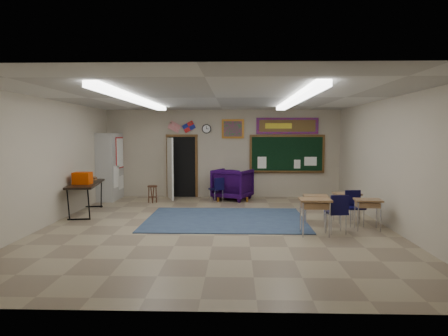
{
  "coord_description": "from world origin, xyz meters",
  "views": [
    {
      "loc": [
        0.46,
        -9.2,
        2.16
      ],
      "look_at": [
        0.14,
        1.5,
        1.26
      ],
      "focal_mm": 32.0,
      "sensor_mm": 36.0,
      "label": 1
    }
  ],
  "objects_px": {
    "folding_table": "(86,197)",
    "wingback_armchair": "(233,184)",
    "student_desk_front_right": "(347,206)",
    "student_desk_front_left": "(315,208)",
    "wooden_stool": "(152,194)"
  },
  "relations": [
    {
      "from": "student_desk_front_left",
      "to": "student_desk_front_right",
      "type": "bearing_deg",
      "value": 18.91
    },
    {
      "from": "student_desk_front_right",
      "to": "student_desk_front_left",
      "type": "bearing_deg",
      "value": -174.38
    },
    {
      "from": "folding_table",
      "to": "wooden_stool",
      "type": "distance_m",
      "value": 2.28
    },
    {
      "from": "student_desk_front_left",
      "to": "folding_table",
      "type": "distance_m",
      "value": 6.14
    },
    {
      "from": "wingback_armchair",
      "to": "wooden_stool",
      "type": "distance_m",
      "value": 2.64
    },
    {
      "from": "folding_table",
      "to": "wingback_armchair",
      "type": "bearing_deg",
      "value": 22.22
    },
    {
      "from": "wingback_armchair",
      "to": "student_desk_front_left",
      "type": "distance_m",
      "value": 4.08
    },
    {
      "from": "student_desk_front_left",
      "to": "wooden_stool",
      "type": "distance_m",
      "value": 5.38
    },
    {
      "from": "student_desk_front_left",
      "to": "wingback_armchair",
      "type": "bearing_deg",
      "value": 124.92
    },
    {
      "from": "wingback_armchair",
      "to": "folding_table",
      "type": "relative_size",
      "value": 0.54
    },
    {
      "from": "folding_table",
      "to": "wooden_stool",
      "type": "height_order",
      "value": "folding_table"
    },
    {
      "from": "student_desk_front_right",
      "to": "wooden_stool",
      "type": "bearing_deg",
      "value": 145.66
    },
    {
      "from": "student_desk_front_right",
      "to": "folding_table",
      "type": "bearing_deg",
      "value": 164.27
    },
    {
      "from": "student_desk_front_left",
      "to": "folding_table",
      "type": "height_order",
      "value": "folding_table"
    },
    {
      "from": "student_desk_front_right",
      "to": "folding_table",
      "type": "relative_size",
      "value": 0.34
    }
  ]
}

